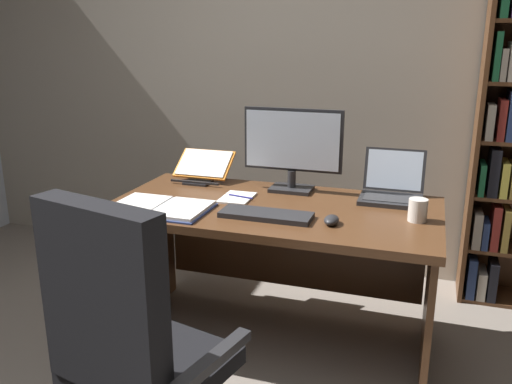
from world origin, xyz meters
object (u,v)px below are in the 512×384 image
Objects in this scene: keyboard at (266,215)px; coffee_mug at (418,210)px; monitor at (292,149)px; computer_mouse at (331,220)px; office_chair at (134,363)px; laptop at (392,189)px; open_binder at (160,207)px; desk at (277,239)px; notepad at (237,198)px; pen at (241,196)px; reading_stand_with_book at (203,167)px.

coffee_mug reaches higher than keyboard.
computer_mouse is at bearing -57.11° from monitor.
coffee_mug is at bearing 13.99° from keyboard.
monitor is 5.13× the size of coffee_mug.
laptop is (0.75, 1.27, 0.35)m from office_chair.
monitor reaches higher than open_binder.
notepad reaches higher than desk.
laptop is (0.52, 0.00, -0.17)m from monitor.
pen is (-0.73, -0.24, -0.04)m from laptop.
reading_stand_with_book is at bearing 92.72° from open_binder.
keyboard is at bearing -43.90° from reading_stand_with_book.
open_binder is at bearing -135.35° from notepad.
keyboard is 0.68m from coffee_mug.
laptop reaches higher than keyboard.
notepad is at bearing 134.43° from keyboard.
keyboard is at bearing 5.76° from open_binder.
computer_mouse is at bearing 3.70° from open_binder.
desk is 15.29× the size of computer_mouse.
open_binder is at bearing -147.84° from desk.
pen reaches higher than desk.
monitor is at bearing 45.86° from notepad.
open_binder reaches higher than pen.
computer_mouse is (-0.22, -0.47, -0.03)m from laptop.
keyboard is at bearing -45.57° from notepad.
notepad is at bearing 103.41° from office_chair.
pen is (-0.21, 0.23, 0.00)m from keyboard.
monitor is 0.55m from laptop.
keyboard reaches higher than notepad.
office_chair is 3.32× the size of reading_stand_with_book.
keyboard is (-0.52, -0.47, -0.04)m from laptop.
desk is at bearing 141.04° from computer_mouse.
monitor is at bearing -5.51° from reading_stand_with_book.
reading_stand_with_book is at bearing 163.51° from coffee_mug.
monitor reaches higher than notepad.
notepad is 2.05× the size of coffee_mug.
monitor is at bearing 90.00° from keyboard.
reading_stand_with_book reaches higher than open_binder.
laptop reaches higher than computer_mouse.
notepad is at bearing 156.32° from computer_mouse.
pen is at bearing 131.79° from keyboard.
pen is 0.86m from coffee_mug.
laptop is 0.65× the size of open_binder.
computer_mouse is 0.98m from reading_stand_with_book.
monitor reaches higher than office_chair.
computer_mouse is at bearing -23.68° from notepad.
monitor is at bearing 45.36° from open_binder.
open_binder is (0.03, -0.57, -0.07)m from reading_stand_with_book.
coffee_mug reaches higher than desk.
computer_mouse is 0.57m from notepad.
desk is 0.73m from coffee_mug.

